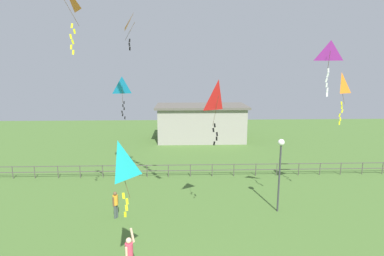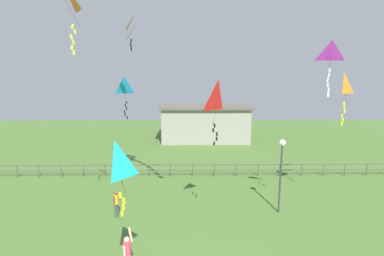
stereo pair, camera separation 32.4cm
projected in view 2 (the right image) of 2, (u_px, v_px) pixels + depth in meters
The scene contains 12 objects.
lamppost at pixel (281, 160), 16.47m from camera, with size 0.36×0.36×4.21m.
person_2 at pixel (127, 253), 11.61m from camera, with size 0.37×0.49×1.94m.
person_3 at pixel (116, 202), 16.32m from camera, with size 0.28×0.42×1.50m.
kite_0 at pixel (331, 53), 13.40m from camera, with size 0.96×0.52×2.52m.
kite_1 at pixel (125, 87), 21.06m from camera, with size 1.05×0.80×3.01m.
kite_2 at pixel (116, 162), 9.75m from camera, with size 0.89×0.95×2.53m.
kite_3 at pixel (64, 1), 12.65m from camera, with size 0.99×1.02×2.90m.
kite_5 at pixel (136, 23), 16.80m from camera, with size 0.93×1.14×2.03m.
kite_6 at pixel (343, 86), 16.34m from camera, with size 0.79×0.65×2.87m.
kite_7 at pixel (218, 98), 13.89m from camera, with size 0.92×0.78×3.13m.
waterfront_railing at pixel (186, 168), 22.60m from camera, with size 36.01×0.06×0.95m.
pavilion_building at pixel (205, 123), 34.14m from camera, with size 10.12×5.40×4.00m.
Camera 2 is at (-0.27, -7.61, 7.92)m, focal length 28.23 mm.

